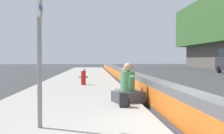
{
  "coord_description": "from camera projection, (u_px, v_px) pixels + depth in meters",
  "views": [
    {
      "loc": [
        -5.23,
        1.87,
        1.46
      ],
      "look_at": [
        9.93,
        0.85,
        1.04
      ],
      "focal_mm": 44.84,
      "sensor_mm": 36.0,
      "label": 1
    }
  ],
  "objects": [
    {
      "name": "jersey_barrier",
      "position": [
        191.0,
        113.0,
        5.37
      ],
      "size": [
        76.0,
        0.45,
        0.85
      ],
      "color": "#545456",
      "rests_on": "ground_plane"
    },
    {
      "name": "backpack",
      "position": [
        124.0,
        100.0,
        7.72
      ],
      "size": [
        0.32,
        0.28,
        0.4
      ],
      "color": "#232328",
      "rests_on": "sidewalk_strip"
    },
    {
      "name": "fire_hydrant",
      "position": [
        83.0,
        76.0,
        14.39
      ],
      "size": [
        0.26,
        0.46,
        0.88
      ],
      "color": "red",
      "rests_on": "sidewalk_strip"
    },
    {
      "name": "route_sign_post",
      "position": [
        39.0,
        19.0,
        5.33
      ],
      "size": [
        0.44,
        0.09,
        3.6
      ],
      "color": "gray",
      "rests_on": "sidewalk_strip"
    },
    {
      "name": "sidewalk_strip",
      "position": [
        52.0,
        134.0,
        5.2
      ],
      "size": [
        80.0,
        4.4,
        0.14
      ],
      "primitive_type": "cube",
      "color": "gray",
      "rests_on": "ground_plane"
    },
    {
      "name": "seated_person_foreground",
      "position": [
        128.0,
        90.0,
        8.62
      ],
      "size": [
        0.93,
        1.03,
        1.21
      ],
      "color": "#424247",
      "rests_on": "sidewalk_strip"
    },
    {
      "name": "seated_person_middle",
      "position": [
        126.0,
        88.0,
        9.58
      ],
      "size": [
        0.69,
        0.8,
        1.06
      ],
      "color": "#706651",
      "rests_on": "sidewalk_strip"
    }
  ]
}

